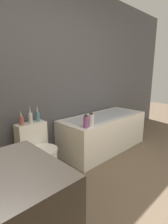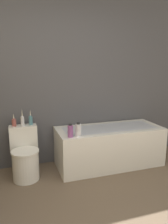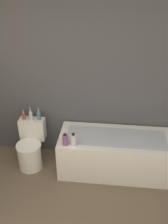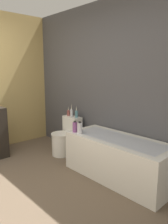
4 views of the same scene
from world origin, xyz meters
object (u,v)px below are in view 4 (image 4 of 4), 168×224
shampoo_bottle_short (80,128)px  vase_gold (68,112)px  vase_bronze (76,113)px  vase_silver (72,112)px  shampoo_bottle_tall (75,127)px  bathtub (118,158)px  toilet (65,138)px

shampoo_bottle_short → vase_gold: bearing=152.2°
vase_gold → vase_bronze: bearing=1.7°
vase_silver → vase_bronze: vase_silver is taller
shampoo_bottle_tall → shampoo_bottle_short: size_ratio=0.96×
shampoo_bottle_tall → shampoo_bottle_short: (0.11, 0.01, 0.00)m
vase_gold → shampoo_bottle_short: 0.90m
bathtub → vase_gold: size_ratio=8.86×
bathtub → vase_bronze: 1.22m
bathtub → vase_gold: 1.43m
toilet → shampoo_bottle_tall: (0.57, -0.24, 0.36)m
bathtub → toilet: (-1.23, 0.00, 0.00)m
shampoo_bottle_tall → vase_gold: bearing=148.2°
bathtub → toilet: bearing=179.9°
toilet → vase_bronze: 0.50m
vase_silver → shampoo_bottle_short: size_ratio=1.33×
bathtub → vase_bronze: vase_bronze is taller
shampoo_bottle_short → toilet: bearing=160.8°
toilet → shampoo_bottle_short: shampoo_bottle_short is taller
vase_silver → shampoo_bottle_tall: vase_silver is taller
bathtub → vase_gold: vase_gold is taller
shampoo_bottle_tall → bathtub: bearing=19.9°
bathtub → vase_bronze: size_ratio=7.08×
vase_silver → vase_bronze: (0.11, 0.02, -0.01)m
vase_gold → shampoo_bottle_short: (0.79, -0.42, -0.07)m
vase_silver → shampoo_bottle_short: vase_silver is taller
vase_bronze → shampoo_bottle_short: bearing=-36.8°
vase_gold → shampoo_bottle_short: vase_gold is taller
toilet → vase_gold: (-0.11, 0.18, 0.43)m
bathtub → vase_gold: (-1.35, 0.18, 0.44)m
toilet → vase_silver: bearing=90.0°
vase_gold → vase_bronze: (0.22, 0.01, 0.01)m
toilet → vase_gold: size_ratio=3.81×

